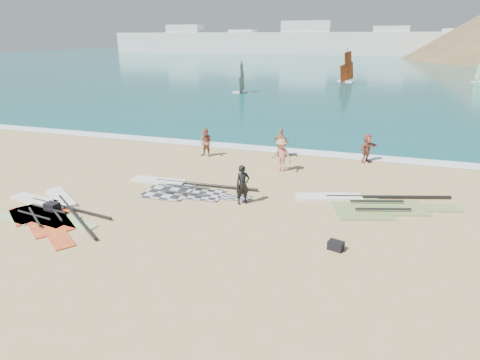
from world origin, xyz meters
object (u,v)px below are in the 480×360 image
(gear_bag_far, at_px, (336,246))
(rig_orange, at_px, (363,203))
(beachgoer_right, at_px, (367,148))
(rig_grey, at_px, (178,187))
(rig_green, at_px, (43,209))
(beachgoer_left, at_px, (206,143))
(gear_bag_near, at_px, (52,207))
(beachgoer_mid, at_px, (281,155))
(beachgoer_back, at_px, (281,143))
(person_wetsuit, at_px, (243,185))
(rig_red, at_px, (55,210))

(gear_bag_far, bearing_deg, rig_orange, 80.01)
(beachgoer_right, bearing_deg, rig_grey, 163.12)
(rig_green, xyz_separation_m, beachgoer_left, (3.24, 8.85, 0.75))
(gear_bag_near, height_order, beachgoer_mid, beachgoer_mid)
(beachgoer_right, bearing_deg, rig_green, 164.15)
(gear_bag_near, relative_size, beachgoer_back, 0.33)
(rig_green, xyz_separation_m, rig_orange, (11.91, 4.50, 0.00))
(gear_bag_near, distance_m, beachgoer_mid, 10.57)
(gear_bag_near, relative_size, person_wetsuit, 0.33)
(rig_orange, xyz_separation_m, person_wetsuit, (-4.67, -1.49, 0.76))
(person_wetsuit, relative_size, beachgoer_mid, 0.96)
(rig_orange, xyz_separation_m, beachgoer_right, (-0.07, 6.02, 0.73))
(rig_orange, xyz_separation_m, gear_bag_near, (-11.48, -4.47, 0.12))
(rig_green, height_order, rig_red, rig_red)
(beachgoer_mid, bearing_deg, rig_red, -114.72)
(rig_green, bearing_deg, beachgoer_back, 62.66)
(rig_green, distance_m, gear_bag_near, 0.45)
(rig_green, bearing_deg, person_wetsuit, 31.20)
(rig_grey, relative_size, rig_orange, 0.93)
(rig_red, bearing_deg, beachgoer_mid, 81.57)
(rig_orange, relative_size, beachgoer_back, 4.00)
(gear_bag_far, relative_size, beachgoer_right, 0.30)
(rig_grey, bearing_deg, rig_green, -139.00)
(person_wetsuit, bearing_deg, gear_bag_far, -73.65)
(beachgoer_left, distance_m, beachgoer_mid, 4.75)
(rig_green, xyz_separation_m, gear_bag_near, (0.43, 0.03, 0.12))
(rig_red, relative_size, person_wetsuit, 3.07)
(rig_orange, relative_size, gear_bag_near, 12.25)
(rig_orange, bearing_deg, rig_red, -175.67)
(gear_bag_near, xyz_separation_m, person_wetsuit, (6.81, 2.99, 0.64))
(beachgoer_left, height_order, beachgoer_right, beachgoer_left)
(rig_red, xyz_separation_m, beachgoer_left, (2.71, 8.80, 0.75))
(rig_grey, relative_size, rig_green, 1.15)
(gear_bag_far, xyz_separation_m, beachgoer_back, (-3.93, 9.65, 0.67))
(gear_bag_near, bearing_deg, rig_red, 9.04)
(rig_orange, xyz_separation_m, beachgoer_mid, (-4.09, 3.06, 0.79))
(beachgoer_mid, bearing_deg, gear_bag_far, -45.59)
(person_wetsuit, height_order, beachgoer_right, person_wetsuit)
(rig_grey, distance_m, rig_red, 5.09)
(rig_green, relative_size, gear_bag_far, 11.04)
(rig_green, relative_size, beachgoer_right, 3.34)
(gear_bag_far, distance_m, beachgoer_mid, 7.98)
(person_wetsuit, bearing_deg, beachgoer_right, 18.80)
(rig_red, bearing_deg, rig_orange, 57.07)
(rig_red, distance_m, beachgoer_back, 12.04)
(beachgoer_left, relative_size, beachgoer_mid, 0.95)
(beachgoer_left, bearing_deg, gear_bag_near, -98.62)
(rig_green, relative_size, gear_bag_near, 9.84)
(gear_bag_far, height_order, beachgoer_mid, beachgoer_mid)
(beachgoer_mid, height_order, beachgoer_right, beachgoer_mid)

